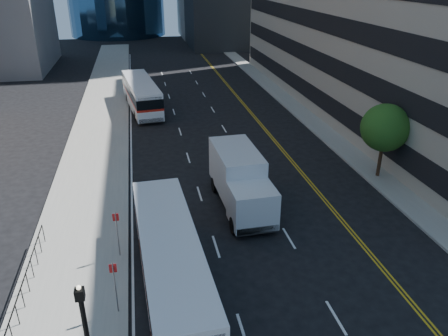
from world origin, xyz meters
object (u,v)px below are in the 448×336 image
(street_tree, at_px, (385,128))
(bus_front, at_px, (171,262))
(bus_rear, at_px, (141,94))
(box_truck, at_px, (240,180))

(street_tree, distance_m, bus_front, 17.65)
(street_tree, xyz_separation_m, bus_rear, (-15.60, 19.61, -2.04))
(bus_front, bearing_deg, street_tree, 27.98)
(street_tree, height_order, bus_rear, street_tree)
(box_truck, bearing_deg, bus_front, -126.56)
(bus_front, xyz_separation_m, bus_rear, (-0.55, 28.59, 0.03))
(street_tree, height_order, box_truck, street_tree)
(bus_rear, bearing_deg, box_truck, -83.39)
(street_tree, bearing_deg, box_truck, -168.29)
(bus_rear, height_order, box_truck, box_truck)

